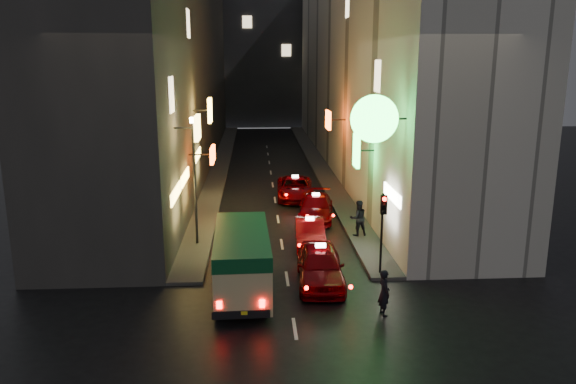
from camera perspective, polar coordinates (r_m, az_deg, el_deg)
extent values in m
cube|color=#34322F|center=(48.15, -11.77, 13.10)|extent=(6.00, 52.00, 18.00)
cube|color=#FFD259|center=(26.27, -9.20, 6.47)|extent=(0.18, 1.47, 1.14)
cube|color=#FA470C|center=(31.94, -7.67, 3.80)|extent=(0.18, 1.97, 0.88)
cube|color=yellow|center=(34.59, -7.94, 8.22)|extent=(0.18, 1.37, 1.47)
cube|color=#FFD259|center=(26.51, -11.34, -0.11)|extent=(0.10, 3.19, 0.55)
cube|color=yellow|center=(29.95, -10.44, 1.49)|extent=(0.10, 3.08, 0.55)
cube|color=#FFD259|center=(36.81, -9.17, 3.77)|extent=(0.10, 3.38, 0.55)
cube|color=#FFE5B2|center=(26.00, -11.78, 9.66)|extent=(0.06, 1.30, 1.60)
cube|color=#FFE5B2|center=(33.94, -10.12, 16.49)|extent=(0.06, 1.30, 1.60)
cube|color=beige|center=(48.59, 7.78, 13.26)|extent=(6.00, 52.00, 18.00)
cylinder|color=#30F24D|center=(23.59, 8.78, 7.36)|extent=(1.98, 0.18, 1.98)
cube|color=#30F24D|center=(29.75, 6.97, 4.20)|extent=(0.18, 1.20, 1.73)
cube|color=#FA470C|center=(38.91, 4.10, 7.32)|extent=(0.18, 1.73, 1.25)
cube|color=white|center=(26.11, 10.56, -0.28)|extent=(0.10, 3.05, 0.55)
cube|color=#FFE5B2|center=(29.38, 9.09, 11.55)|extent=(0.06, 1.30, 1.60)
cube|color=#FFE5B2|center=(39.34, 6.06, 18.38)|extent=(0.06, 1.30, 1.60)
cube|color=#2F3034|center=(79.72, -2.62, 14.86)|extent=(30.00, 10.00, 22.00)
cube|color=#423F3D|center=(48.63, -6.89, 2.70)|extent=(1.50, 52.00, 0.15)
cube|color=#423F3D|center=(48.85, 3.12, 2.83)|extent=(1.50, 52.00, 0.15)
cube|color=#CEBB81|center=(22.13, -4.69, -6.84)|extent=(2.21, 5.91, 2.15)
cube|color=#0E4824|center=(21.86, -4.73, -4.80)|extent=(2.23, 5.93, 0.54)
cube|color=black|center=(22.33, -4.68, -6.06)|extent=(2.17, 3.57, 0.49)
cube|color=black|center=(19.85, -4.80, -12.24)|extent=(2.01, 0.23, 0.29)
cube|color=#FF0A05|center=(19.65, -7.00, -11.32)|extent=(0.18, 0.06, 0.27)
cube|color=#FF0A05|center=(19.61, -2.64, -11.28)|extent=(0.18, 0.06, 0.27)
cylinder|color=black|center=(24.30, -6.71, -7.69)|extent=(0.21, 0.74, 0.74)
cylinder|color=black|center=(20.81, -2.19, -11.37)|extent=(0.21, 0.74, 0.74)
imported|color=#680004|center=(23.25, 3.30, -7.17)|extent=(2.65, 5.89, 1.84)
cube|color=white|center=(22.92, 3.33, -4.81)|extent=(0.43, 0.20, 0.16)
sphere|color=#FF0A05|center=(20.74, 1.89, -9.72)|extent=(0.16, 0.16, 0.16)
sphere|color=#FF0A05|center=(20.94, 6.39, -9.56)|extent=(0.16, 0.16, 0.16)
imported|color=#680004|center=(27.82, 2.22, -3.97)|extent=(2.18, 4.91, 1.54)
cube|color=white|center=(27.57, 2.23, -2.27)|extent=(0.43, 0.20, 0.16)
sphere|color=#FF0A05|center=(25.67, 1.18, -5.43)|extent=(0.16, 0.16, 0.16)
sphere|color=#FF0A05|center=(25.81, 4.21, -5.36)|extent=(0.16, 0.16, 0.16)
imported|color=#680004|center=(32.48, 2.84, -1.36)|extent=(2.74, 5.24, 1.59)
cube|color=white|center=(32.26, 2.86, 0.16)|extent=(0.44, 0.24, 0.16)
sphere|color=#FF0A05|center=(30.22, 1.99, -2.44)|extent=(0.16, 0.16, 0.16)
sphere|color=#FF0A05|center=(30.39, 4.63, -2.39)|extent=(0.16, 0.16, 0.16)
imported|color=#680004|center=(37.04, 0.74, 0.57)|extent=(2.30, 5.25, 1.65)
cube|color=white|center=(36.84, 0.74, 1.95)|extent=(0.43, 0.20, 0.16)
sphere|color=#FF0A05|center=(34.70, -0.18, -0.28)|extent=(0.16, 0.16, 0.16)
sphere|color=#FF0A05|center=(34.81, 2.22, -0.24)|extent=(0.16, 0.16, 0.16)
imported|color=black|center=(20.81, 9.75, -9.74)|extent=(0.53, 0.71, 1.95)
imported|color=black|center=(29.06, 7.14, -2.40)|extent=(0.87, 0.64, 2.11)
cylinder|color=black|center=(24.02, 9.48, -4.18)|extent=(0.10, 0.10, 3.50)
cube|color=black|center=(23.49, 9.70, -1.29)|extent=(0.26, 0.18, 0.80)
sphere|color=#FF0A05|center=(23.32, 9.79, -0.71)|extent=(0.18, 0.18, 0.18)
sphere|color=black|center=(23.39, 9.76, -1.36)|extent=(0.17, 0.17, 0.17)
sphere|color=black|center=(23.46, 9.74, -1.99)|extent=(0.17, 0.17, 0.17)
cylinder|color=black|center=(27.50, -9.43, 0.79)|extent=(0.12, 0.12, 6.00)
cylinder|color=#FFE5BF|center=(27.00, -9.68, 7.22)|extent=(0.28, 0.28, 0.25)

